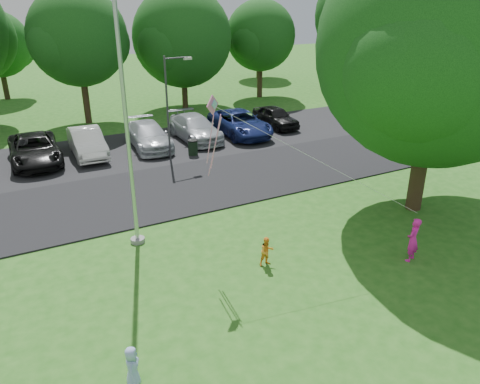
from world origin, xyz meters
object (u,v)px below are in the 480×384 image
woman (413,240)px  kite (219,122)px  street_lamp (171,99)px  child_blue (132,367)px  trash_can (193,148)px  child_yellow (267,251)px  big_tree (438,52)px  flagpole (127,129)px

woman → kite: kite is taller
street_lamp → child_blue: (-6.40, -14.43, -2.70)m
trash_can → child_yellow: bearing=-100.9°
big_tree → child_blue: bearing=-163.5°
child_yellow → child_blue: size_ratio=0.96×
child_blue → child_yellow: bearing=-37.9°
flagpole → woman: flagpole is taller
trash_can → child_blue: bearing=-117.5°
kite → big_tree: bearing=-33.2°
big_tree → woman: size_ratio=7.11×
flagpole → kite: size_ratio=1.69×
flagpole → big_tree: 11.29m
trash_can → big_tree: bearing=-63.5°
street_lamp → child_blue: 16.01m
woman → trash_can: bearing=-103.2°
street_lamp → child_yellow: bearing=-98.3°
big_tree → kite: big_tree is taller
big_tree → child_yellow: size_ratio=10.88×
child_blue → kite: (4.16, 4.01, 4.15)m
big_tree → child_blue: (-12.79, -3.79, -5.72)m
child_yellow → trash_can: bearing=81.3°
flagpole → child_yellow: (3.28, -3.46, -3.67)m
flagpole → child_blue: (-2.00, -6.42, -3.64)m
woman → child_blue: size_ratio=1.47×
flagpole → woman: size_ratio=6.54×
flagpole → child_yellow: flagpole is taller
street_lamp → woman: bearing=-79.1°
child_blue → trash_can: bearing=-4.6°
trash_can → kite: bearing=-107.8°
big_tree → child_blue: size_ratio=10.43×
street_lamp → trash_can: size_ratio=6.07×
big_tree → child_yellow: bearing=-173.7°
child_blue → kite: 7.11m
trash_can → big_tree: (5.29, -10.63, 5.79)m
trash_can → woman: (2.16, -13.45, 0.32)m
woman → kite: (-5.50, 3.04, 3.90)m
flagpole → big_tree: (10.79, -2.63, 2.07)m
child_yellow → kite: (-1.13, 1.05, 4.17)m
flagpole → child_blue: flagpole is taller
child_blue → flagpole: bearing=5.5°
street_lamp → child_blue: size_ratio=5.13×
flagpole → trash_can: bearing=55.5°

